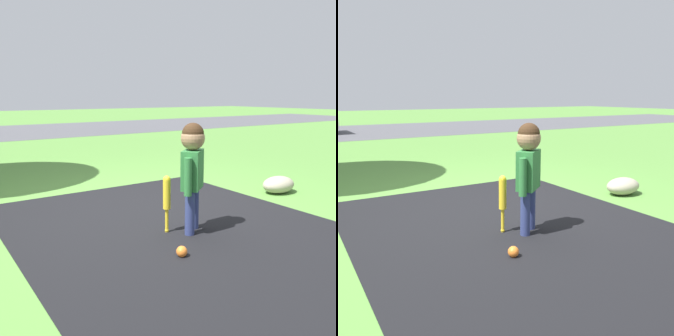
# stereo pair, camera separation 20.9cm
# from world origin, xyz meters

# --- Properties ---
(ground_plane) EXTENTS (60.00, 60.00, 0.00)m
(ground_plane) POSITION_xyz_m (0.00, 0.00, 0.00)
(ground_plane) COLOR #518438
(driveway_strip) EXTENTS (2.93, 7.00, 0.01)m
(driveway_strip) POSITION_xyz_m (-0.04, -2.50, 0.00)
(driveway_strip) COLOR black
(driveway_strip) RESTS_ON ground
(child) EXTENTS (0.34, 0.30, 1.03)m
(child) POSITION_xyz_m (0.03, -0.99, 0.67)
(child) COLOR navy
(child) RESTS_ON ground
(baseball_bat) EXTENTS (0.07, 0.07, 0.55)m
(baseball_bat) POSITION_xyz_m (-0.18, -0.88, 0.35)
(baseball_bat) COLOR yellow
(baseball_bat) RESTS_ON ground
(sports_ball) EXTENTS (0.09, 0.09, 0.09)m
(sports_ball) POSITION_xyz_m (-0.38, -1.40, 0.04)
(sports_ball) COLOR orange
(sports_ball) RESTS_ON ground
(edging_rock) EXTENTS (0.48, 0.33, 0.22)m
(edging_rock) POSITION_xyz_m (1.86, -0.50, 0.11)
(edging_rock) COLOR #9E937F
(edging_rock) RESTS_ON ground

